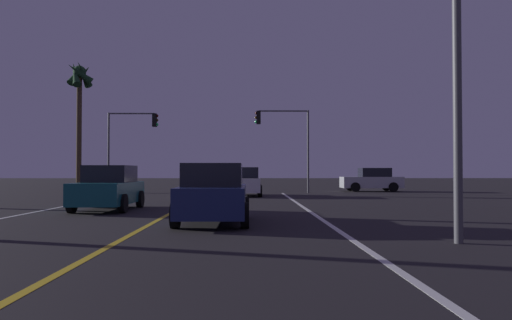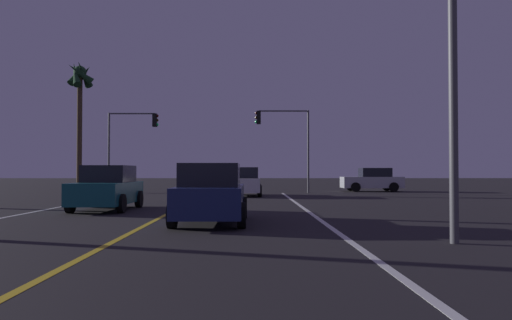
{
  "view_description": "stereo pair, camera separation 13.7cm",
  "coord_description": "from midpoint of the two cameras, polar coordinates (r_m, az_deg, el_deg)",
  "views": [
    {
      "loc": [
        2.76,
        0.18,
        1.49
      ],
      "look_at": [
        3.21,
        31.8,
        2.19
      ],
      "focal_mm": 34.33,
      "sensor_mm": 36.0,
      "label": 1
    },
    {
      "loc": [
        2.9,
        0.18,
        1.49
      ],
      "look_at": [
        3.21,
        31.8,
        2.19
      ],
      "focal_mm": 34.33,
      "sensor_mm": 36.0,
      "label": 2
    }
  ],
  "objects": [
    {
      "name": "lane_center_divider",
      "position": [
        13.69,
        -12.84,
        -7.48
      ],
      "size": [
        0.16,
        38.97,
        0.01
      ],
      "primitive_type": "cube",
      "color": "gold",
      "rests_on": "ground"
    },
    {
      "name": "car_ahead_far",
      "position": [
        29.11,
        -1.48,
        -2.59
      ],
      "size": [
        2.02,
        4.3,
        1.7
      ],
      "rotation": [
        0.0,
        0.0,
        1.57
      ],
      "color": "black",
      "rests_on": "ground"
    },
    {
      "name": "car_oncoming",
      "position": [
        19.5,
        -16.95,
        -3.19
      ],
      "size": [
        2.02,
        4.3,
        1.7
      ],
      "rotation": [
        0.0,
        0.0,
        -1.57
      ],
      "color": "black",
      "rests_on": "ground"
    },
    {
      "name": "car_crossing_side",
      "position": [
        36.46,
        13.27,
        -2.29
      ],
      "size": [
        4.3,
        2.02,
        1.7
      ],
      "rotation": [
        0.0,
        0.0,
        3.14
      ],
      "color": "black",
      "rests_on": "ground"
    },
    {
      "name": "lane_edge_right",
      "position": [
        13.57,
        8.43,
        -7.55
      ],
      "size": [
        0.16,
        38.97,
        0.01
      ],
      "primitive_type": "cube",
      "color": "silver",
      "rests_on": "ground"
    },
    {
      "name": "palm_tree_left_far",
      "position": [
        37.13,
        -20.0,
        8.01
      ],
      "size": [
        2.05,
        2.0,
        9.39
      ],
      "color": "#473826",
      "rests_on": "ground"
    },
    {
      "name": "car_lead_same_lane",
      "position": [
        14.03,
        -5.23,
        -4.0
      ],
      "size": [
        2.02,
        4.3,
        1.7
      ],
      "rotation": [
        0.0,
        0.0,
        1.57
      ],
      "color": "black",
      "rests_on": "ground"
    },
    {
      "name": "traffic_light_near_left",
      "position": [
        34.34,
        -14.3,
        3.06
      ],
      "size": [
        3.44,
        0.36,
        5.44
      ],
      "color": "#4C4C51",
      "rests_on": "ground"
    },
    {
      "name": "traffic_light_near_right",
      "position": [
        33.48,
        3.02,
        3.38
      ],
      "size": [
        3.72,
        0.36,
        5.64
      ],
      "rotation": [
        0.0,
        0.0,
        3.14
      ],
      "color": "#4C4C51",
      "rests_on": "ground"
    }
  ]
}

